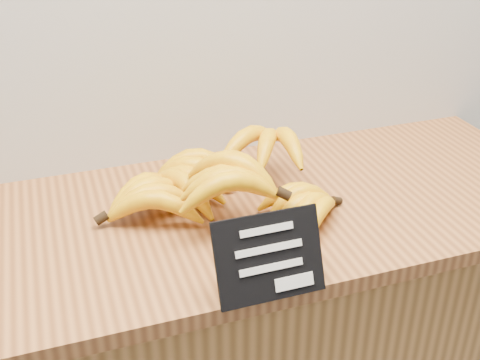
# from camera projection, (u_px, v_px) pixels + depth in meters

# --- Properties ---
(counter_top) EXTENTS (1.40, 0.54, 0.03)m
(counter_top) POSITION_uv_depth(u_px,v_px,m) (232.00, 215.00, 1.17)
(counter_top) COLOR #995D2F
(counter_top) RESTS_ON counter
(chalkboard_sign) EXTENTS (0.17, 0.06, 0.13)m
(chalkboard_sign) POSITION_uv_depth(u_px,v_px,m) (269.00, 257.00, 0.92)
(chalkboard_sign) COLOR black
(chalkboard_sign) RESTS_ON counter_top
(banana_pile) EXTENTS (0.48, 0.39, 0.13)m
(banana_pile) POSITION_uv_depth(u_px,v_px,m) (225.00, 181.00, 1.14)
(banana_pile) COLOR #E7AC09
(banana_pile) RESTS_ON counter_top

